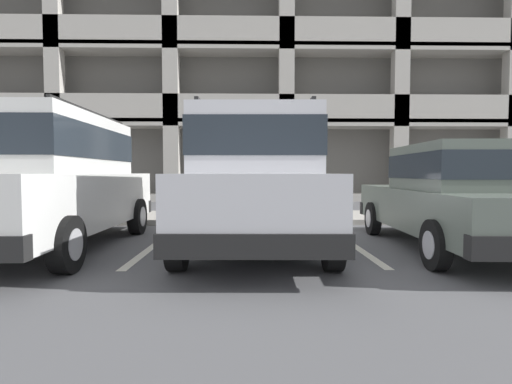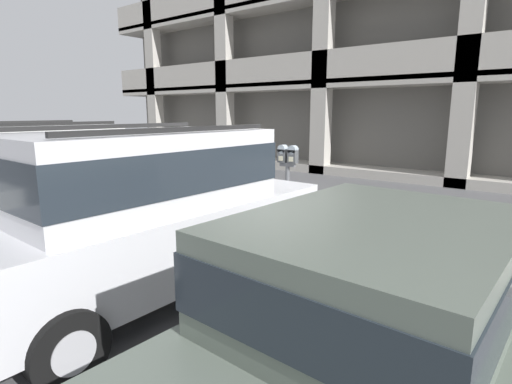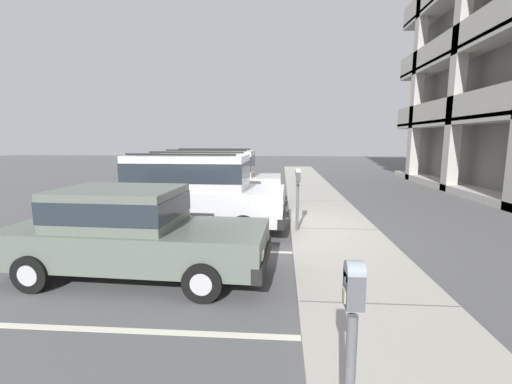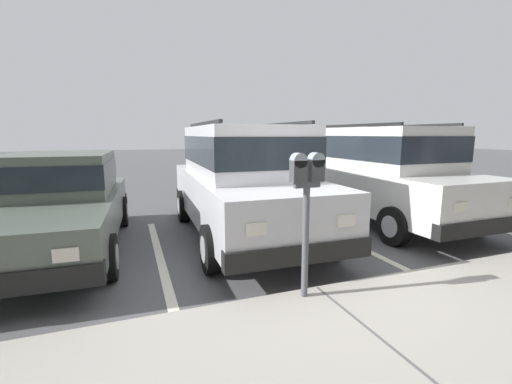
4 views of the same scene
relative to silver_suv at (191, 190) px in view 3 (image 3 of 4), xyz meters
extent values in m
cube|color=#565659|center=(-0.03, 2.36, -1.14)|extent=(80.00, 80.00, 0.10)
cube|color=#ADA89E|center=(-0.03, 3.66, -1.03)|extent=(40.00, 2.20, 0.12)
cube|color=#606060|center=(-8.03, 3.66, -0.97)|extent=(0.03, 2.16, 0.00)
cube|color=#606060|center=(-4.03, 3.66, -0.97)|extent=(0.03, 2.16, 0.00)
cube|color=#606060|center=(-0.03, 3.66, -0.97)|extent=(0.03, 2.16, 0.00)
cube|color=#606060|center=(3.97, 3.66, -0.97)|extent=(0.03, 2.16, 0.00)
cube|color=silver|center=(-4.73, 0.96, -1.08)|extent=(0.12, 4.80, 0.01)
cube|color=silver|center=(-1.59, 0.96, -1.08)|extent=(0.12, 4.80, 0.01)
cube|color=silver|center=(1.54, 0.96, -1.08)|extent=(0.12, 4.80, 0.01)
cube|color=silver|center=(4.68, 0.96, -1.08)|extent=(0.12, 4.80, 0.01)
cube|color=silver|center=(0.00, 0.02, -0.36)|extent=(1.96, 4.75, 0.80)
cube|color=silver|center=(0.00, -0.03, 0.46)|extent=(1.69, 2.95, 0.84)
cube|color=#232B33|center=(0.00, -0.03, 0.48)|extent=(1.72, 2.98, 0.46)
cube|color=black|center=(0.06, 2.33, -0.64)|extent=(1.88, 0.21, 0.24)
cube|color=black|center=(-0.06, -2.29, -0.64)|extent=(1.88, 0.21, 0.24)
cube|color=silver|center=(0.63, 2.37, -0.28)|extent=(0.24, 0.04, 0.14)
cube|color=silver|center=(-0.51, 2.40, -0.28)|extent=(0.24, 0.04, 0.14)
cylinder|color=black|center=(0.94, 1.46, -0.76)|extent=(0.22, 0.66, 0.66)
cylinder|color=#B2B2B7|center=(0.94, 1.46, -0.76)|extent=(0.23, 0.37, 0.36)
cylinder|color=black|center=(-0.86, 1.50, -0.76)|extent=(0.22, 0.66, 0.66)
cylinder|color=#B2B2B7|center=(-0.86, 1.50, -0.76)|extent=(0.23, 0.37, 0.36)
cylinder|color=black|center=(0.86, -1.46, -0.76)|extent=(0.22, 0.66, 0.66)
cylinder|color=#B2B2B7|center=(0.86, -1.46, -0.76)|extent=(0.23, 0.37, 0.36)
cylinder|color=black|center=(-0.94, -1.41, -0.76)|extent=(0.22, 0.66, 0.66)
cylinder|color=#B2B2B7|center=(-0.94, -1.41, -0.76)|extent=(0.23, 0.37, 0.36)
cube|color=black|center=(0.69, -0.05, 0.92)|extent=(0.12, 2.62, 0.05)
cube|color=black|center=(-0.69, -0.01, 0.92)|extent=(0.12, 2.62, 0.05)
cube|color=silver|center=(-3.08, -0.06, -0.36)|extent=(1.86, 4.71, 0.80)
cube|color=silver|center=(-3.08, -0.11, 0.46)|extent=(1.63, 2.92, 0.84)
cube|color=#232B33|center=(-3.08, -0.11, 0.48)|extent=(1.65, 2.94, 0.46)
cube|color=black|center=(-3.08, 2.25, -0.64)|extent=(1.88, 0.17, 0.24)
cube|color=black|center=(-3.07, -2.37, -0.64)|extent=(1.88, 0.17, 0.24)
cube|color=silver|center=(-2.51, 2.30, -0.28)|extent=(0.24, 0.03, 0.14)
cube|color=silver|center=(-3.65, 2.29, -0.28)|extent=(0.24, 0.03, 0.14)
cylinder|color=black|center=(-2.18, 1.40, -0.76)|extent=(0.20, 0.66, 0.66)
cylinder|color=#B2B2B7|center=(-2.18, 1.40, -0.76)|extent=(0.22, 0.36, 0.36)
cylinder|color=black|center=(-3.98, 1.39, -0.76)|extent=(0.20, 0.66, 0.66)
cylinder|color=#B2B2B7|center=(-3.98, 1.39, -0.76)|extent=(0.22, 0.36, 0.36)
cylinder|color=black|center=(-2.17, -1.52, -0.76)|extent=(0.20, 0.66, 0.66)
cylinder|color=#B2B2B7|center=(-2.17, -1.52, -0.76)|extent=(0.22, 0.36, 0.36)
cylinder|color=black|center=(-3.97, -1.52, -0.76)|extent=(0.20, 0.66, 0.66)
cylinder|color=#B2B2B7|center=(-3.97, -1.52, -0.76)|extent=(0.22, 0.36, 0.36)
cube|color=black|center=(-2.39, -0.11, 0.92)|extent=(0.06, 2.62, 0.05)
cube|color=black|center=(-3.76, -0.12, 0.92)|extent=(0.06, 2.62, 0.05)
cube|color=#5B665B|center=(2.96, -0.15, -0.49)|extent=(1.90, 4.47, 0.60)
cube|color=#5B665B|center=(2.95, -0.45, 0.13)|extent=(1.58, 2.05, 0.64)
cube|color=#232B33|center=(2.95, -0.45, 0.15)|extent=(1.61, 2.07, 0.35)
cube|color=black|center=(3.06, 2.01, -0.67)|extent=(1.74, 0.24, 0.24)
cube|color=black|center=(2.86, -2.31, -0.67)|extent=(1.74, 0.24, 0.24)
cube|color=silver|center=(3.59, 2.04, -0.43)|extent=(0.24, 0.04, 0.14)
cube|color=silver|center=(2.53, 2.08, -0.43)|extent=(0.24, 0.04, 0.14)
cylinder|color=black|center=(3.85, 1.18, -0.79)|extent=(0.19, 0.61, 0.60)
cylinder|color=#B2B2B7|center=(3.85, 1.18, -0.79)|extent=(0.19, 0.34, 0.33)
cylinder|color=black|center=(2.19, 1.25, -0.79)|extent=(0.19, 0.61, 0.60)
cylinder|color=#B2B2B7|center=(2.19, 1.25, -0.79)|extent=(0.19, 0.34, 0.33)
cylinder|color=black|center=(3.73, -1.55, -0.79)|extent=(0.19, 0.61, 0.60)
cylinder|color=#B2B2B7|center=(3.73, -1.55, -0.79)|extent=(0.19, 0.34, 0.33)
cylinder|color=black|center=(2.07, -1.47, -0.79)|extent=(0.19, 0.61, 0.60)
cylinder|color=#B2B2B7|center=(2.07, -1.47, -0.79)|extent=(0.19, 0.34, 0.33)
cylinder|color=#595B60|center=(0.21, 2.71, -0.38)|extent=(0.07, 0.07, 1.18)
cube|color=#595B60|center=(0.21, 2.71, 0.24)|extent=(0.28, 0.06, 0.06)
cube|color=#424447|center=(0.11, 2.71, 0.38)|extent=(0.15, 0.11, 0.22)
cylinder|color=#8C99A3|center=(0.11, 2.71, 0.49)|extent=(0.15, 0.11, 0.15)
cube|color=#B7B293|center=(0.11, 2.65, 0.34)|extent=(0.08, 0.01, 0.08)
cube|color=#424447|center=(0.31, 2.71, 0.38)|extent=(0.15, 0.11, 0.22)
cylinder|color=#8C99A3|center=(0.31, 2.71, 0.49)|extent=(0.15, 0.11, 0.15)
cube|color=#B7B293|center=(0.31, 2.65, 0.34)|extent=(0.08, 0.01, 0.08)
cube|color=#515459|center=(6.48, 2.76, 0.37)|extent=(0.15, 0.11, 0.22)
cylinder|color=#8C99A3|center=(6.48, 2.76, 0.48)|extent=(0.15, 0.11, 0.15)
cube|color=#B7B293|center=(6.48, 2.70, 0.33)|extent=(0.08, 0.01, 0.08)
cube|color=#B7B2A8|center=(-12.30, 10.00, 6.41)|extent=(0.60, 0.50, 15.00)
cube|color=#B7B2A8|center=(-7.73, 10.00, 6.41)|extent=(0.60, 0.50, 15.00)
camera|label=1|loc=(-0.12, -6.03, 0.05)|focal=28.00mm
camera|label=2|loc=(3.81, -2.81, 1.10)|focal=28.00mm
camera|label=3|loc=(8.50, 2.30, 1.28)|focal=24.00mm
camera|label=4|loc=(1.89, 5.76, 0.75)|focal=24.00mm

